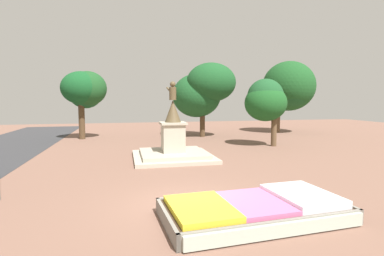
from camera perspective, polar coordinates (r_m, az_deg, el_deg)
The scene contains 7 objects.
ground_plane at distance 10.23m, azimuth -0.49°, elevation -14.42°, with size 72.34×72.34×0.00m, color brown.
flower_planter at distance 9.26m, azimuth 12.22°, elevation -14.93°, with size 5.51×3.12×0.63m.
statue_monument at distance 17.72m, azimuth -3.63°, elevation -3.27°, with size 4.61×4.61×4.52m.
park_tree_far_left at distance 22.94m, azimuth 13.85°, elevation 5.08°, with size 3.15×2.89×5.01m.
park_tree_behind_statue at distance 27.98m, azimuth -19.74°, elevation 6.91°, with size 3.83×3.69×5.93m.
park_tree_far_right at distance 32.74m, azimuth 18.06°, elevation 7.32°, with size 5.34×5.40×7.41m.
park_tree_street_side at distance 27.85m, azimuth 2.02°, elevation 7.18°, with size 5.57×5.56×6.77m.
Camera 1 is at (-2.05, -9.40, 3.48)m, focal length 28.00 mm.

